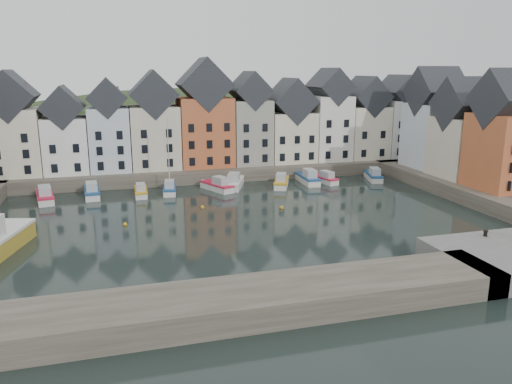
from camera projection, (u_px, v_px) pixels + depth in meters
name	position (u px, v px, depth m)	size (l,w,h in m)	color
ground	(247.00, 223.00, 59.22)	(260.00, 260.00, 0.00)	black
far_quay	(204.00, 168.00, 87.03)	(90.00, 16.00, 2.00)	#473F36
right_quay	(491.00, 190.00, 71.53)	(14.00, 54.00, 2.00)	#473F36
near_wall	(191.00, 309.00, 35.78)	(50.00, 6.00, 2.00)	#473F36
hillside	(186.00, 228.00, 115.86)	(153.60, 70.40, 64.00)	#20341A
far_terrace	(223.00, 124.00, 84.14)	(72.37, 8.16, 17.78)	#EFE6C8
right_terrace	(467.00, 131.00, 74.13)	(8.30, 24.25, 16.36)	silver
mooring_buoys	(206.00, 213.00, 63.12)	(20.50, 5.50, 0.50)	gold
boat_a	(45.00, 196.00, 68.82)	(3.24, 7.04, 2.60)	silver
boat_b	(92.00, 192.00, 71.40)	(2.50, 6.71, 2.53)	silver
boat_c	(141.00, 191.00, 72.13)	(1.83, 5.59, 2.13)	silver
boat_d	(170.00, 188.00, 73.62)	(2.57, 6.06, 11.22)	silver
boat_e	(218.00, 186.00, 75.20)	(4.42, 6.61, 2.44)	silver
boat_f	(235.00, 183.00, 77.02)	(4.52, 7.26, 2.67)	silver
boat_g	(281.00, 182.00, 77.71)	(4.27, 6.65, 2.45)	silver
boat_h	(308.00, 178.00, 80.07)	(2.42, 6.99, 2.65)	silver
boat_i	(324.00, 179.00, 80.42)	(3.31, 6.02, 2.21)	silver
boat_j	(374.00, 176.00, 82.37)	(3.59, 6.56, 2.41)	silver
mooring_bollard	(486.00, 233.00, 48.41)	(0.48, 0.48, 0.56)	black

